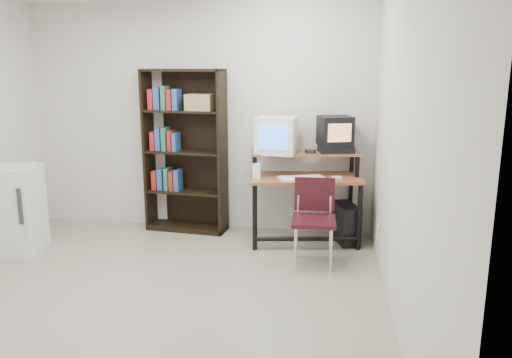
# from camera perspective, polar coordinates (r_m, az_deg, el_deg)

# --- Properties ---
(floor) EXTENTS (4.00, 4.00, 0.01)m
(floor) POSITION_cam_1_polar(r_m,az_deg,el_deg) (4.35, -12.68, -13.35)
(floor) COLOR #9F9984
(floor) RESTS_ON ground
(back_wall) EXTENTS (4.00, 0.01, 2.60)m
(back_wall) POSITION_cam_1_polar(r_m,az_deg,el_deg) (5.86, -6.44, 6.90)
(back_wall) COLOR silver
(back_wall) RESTS_ON floor
(right_wall) EXTENTS (0.01, 4.00, 2.60)m
(right_wall) POSITION_cam_1_polar(r_m,az_deg,el_deg) (3.73, 16.39, 3.18)
(right_wall) COLOR silver
(right_wall) RESTS_ON floor
(computer_desk) EXTENTS (1.24, 0.75, 0.98)m
(computer_desk) POSITION_cam_1_polar(r_m,az_deg,el_deg) (5.40, 5.63, -0.19)
(computer_desk) COLOR brown
(computer_desk) RESTS_ON floor
(crt_monitor) EXTENTS (0.44, 0.45, 0.39)m
(crt_monitor) POSITION_cam_1_polar(r_m,az_deg,el_deg) (5.38, 2.36, 5.03)
(crt_monitor) COLOR white
(crt_monitor) RESTS_ON computer_desk
(vcr) EXTENTS (0.41, 0.33, 0.08)m
(vcr) POSITION_cam_1_polar(r_m,az_deg,el_deg) (5.47, 9.09, 3.34)
(vcr) COLOR black
(vcr) RESTS_ON computer_desk
(crt_tv) EXTENTS (0.41, 0.41, 0.32)m
(crt_tv) POSITION_cam_1_polar(r_m,az_deg,el_deg) (5.47, 9.02, 5.45)
(crt_tv) COLOR black
(crt_tv) RESTS_ON vcr
(cd_spindle) EXTENTS (0.13, 0.13, 0.05)m
(cd_spindle) POSITION_cam_1_polar(r_m,az_deg,el_deg) (5.38, 6.22, 3.11)
(cd_spindle) COLOR #26262B
(cd_spindle) RESTS_ON computer_desk
(keyboard) EXTENTS (0.51, 0.36, 0.03)m
(keyboard) POSITION_cam_1_polar(r_m,az_deg,el_deg) (5.25, 5.21, 0.04)
(keyboard) COLOR white
(keyboard) RESTS_ON computer_desk
(mousepad) EXTENTS (0.27, 0.25, 0.01)m
(mousepad) POSITION_cam_1_polar(r_m,az_deg,el_deg) (5.31, 9.26, -0.10)
(mousepad) COLOR black
(mousepad) RESTS_ON computer_desk
(mouse) EXTENTS (0.11, 0.08, 0.03)m
(mouse) POSITION_cam_1_polar(r_m,az_deg,el_deg) (5.31, 9.18, 0.11)
(mouse) COLOR white
(mouse) RESTS_ON mousepad
(desk_speaker) EXTENTS (0.08, 0.08, 0.17)m
(desk_speaker) POSITION_cam_1_polar(r_m,az_deg,el_deg) (5.25, 0.06, 0.85)
(desk_speaker) COLOR white
(desk_speaker) RESTS_ON computer_desk
(pc_tower) EXTENTS (0.32, 0.49, 0.42)m
(pc_tower) POSITION_cam_1_polar(r_m,az_deg,el_deg) (5.57, 10.22, -4.99)
(pc_tower) COLOR black
(pc_tower) RESTS_ON floor
(school_chair) EXTENTS (0.42, 0.42, 0.83)m
(school_chair) POSITION_cam_1_polar(r_m,az_deg,el_deg) (4.87, 6.65, -3.80)
(school_chair) COLOR black
(school_chair) RESTS_ON floor
(bookshelf) EXTENTS (0.96, 0.41, 1.86)m
(bookshelf) POSITION_cam_1_polar(r_m,az_deg,el_deg) (5.80, -8.04, 3.34)
(bookshelf) COLOR black
(bookshelf) RESTS_ON floor
(mini_fridge) EXTENTS (0.61, 0.61, 0.90)m
(mini_fridge) POSITION_cam_1_polar(r_m,az_deg,el_deg) (5.70, -26.15, -3.18)
(mini_fridge) COLOR white
(mini_fridge) RESTS_ON floor
(wall_outlet) EXTENTS (0.02, 0.08, 0.12)m
(wall_outlet) POSITION_cam_1_polar(r_m,az_deg,el_deg) (5.08, 13.73, -5.85)
(wall_outlet) COLOR beige
(wall_outlet) RESTS_ON right_wall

